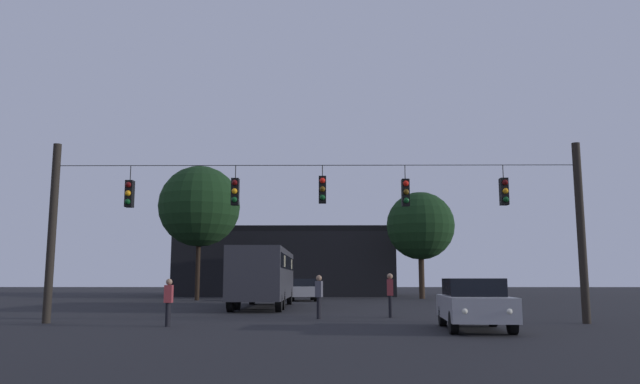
{
  "coord_description": "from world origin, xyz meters",
  "views": [
    {
      "loc": [
        0.34,
        -5.33,
        1.5
      ],
      "look_at": [
        0.14,
        17.5,
        4.84
      ],
      "focal_mm": 33.51,
      "sensor_mm": 36.0,
      "label": 1
    }
  ],
  "objects_px": {
    "city_bus": "(264,272)",
    "pedestrian_crossing_center": "(390,292)",
    "car_near_right": "(474,303)",
    "pedestrian_crossing_right": "(319,294)",
    "pedestrian_crossing_left": "(168,300)",
    "tree_behind_building": "(420,226)",
    "car_far_left": "(303,289)",
    "tree_left_silhouette": "(200,206)"
  },
  "relations": [
    {
      "from": "city_bus",
      "to": "pedestrian_crossing_center",
      "type": "distance_m",
      "value": 9.92
    },
    {
      "from": "city_bus",
      "to": "car_near_right",
      "type": "height_order",
      "value": "city_bus"
    },
    {
      "from": "pedestrian_crossing_right",
      "to": "pedestrian_crossing_left",
      "type": "bearing_deg",
      "value": -142.36
    },
    {
      "from": "city_bus",
      "to": "pedestrian_crossing_center",
      "type": "relative_size",
      "value": 6.37
    },
    {
      "from": "pedestrian_crossing_center",
      "to": "tree_behind_building",
      "type": "distance_m",
      "value": 23.54
    },
    {
      "from": "pedestrian_crossing_left",
      "to": "pedestrian_crossing_right",
      "type": "distance_m",
      "value": 6.07
    },
    {
      "from": "car_near_right",
      "to": "pedestrian_crossing_center",
      "type": "relative_size",
      "value": 2.58
    },
    {
      "from": "city_bus",
      "to": "tree_behind_building",
      "type": "height_order",
      "value": "tree_behind_building"
    },
    {
      "from": "car_far_left",
      "to": "pedestrian_crossing_left",
      "type": "distance_m",
      "value": 23.05
    },
    {
      "from": "tree_behind_building",
      "to": "pedestrian_crossing_left",
      "type": "bearing_deg",
      "value": -114.73
    },
    {
      "from": "pedestrian_crossing_center",
      "to": "city_bus",
      "type": "bearing_deg",
      "value": 126.12
    },
    {
      "from": "car_far_left",
      "to": "tree_behind_building",
      "type": "height_order",
      "value": "tree_behind_building"
    },
    {
      "from": "pedestrian_crossing_center",
      "to": "tree_left_silhouette",
      "type": "distance_m",
      "value": 22.97
    },
    {
      "from": "car_near_right",
      "to": "city_bus",
      "type": "bearing_deg",
      "value": 119.13
    },
    {
      "from": "city_bus",
      "to": "car_far_left",
      "type": "bearing_deg",
      "value": 80.75
    },
    {
      "from": "pedestrian_crossing_right",
      "to": "tree_left_silhouette",
      "type": "xyz_separation_m",
      "value": [
        -8.89,
        19.77,
        5.8
      ]
    },
    {
      "from": "tree_left_silhouette",
      "to": "tree_behind_building",
      "type": "distance_m",
      "value": 17.01
    },
    {
      "from": "car_far_left",
      "to": "tree_behind_building",
      "type": "relative_size",
      "value": 0.54
    },
    {
      "from": "city_bus",
      "to": "car_near_right",
      "type": "xyz_separation_m",
      "value": [
        7.7,
        -13.81,
        -1.07
      ]
    },
    {
      "from": "tree_left_silhouette",
      "to": "tree_behind_building",
      "type": "height_order",
      "value": "tree_left_silhouette"
    },
    {
      "from": "car_near_right",
      "to": "pedestrian_crossing_left",
      "type": "bearing_deg",
      "value": 172.38
    },
    {
      "from": "car_near_right",
      "to": "pedestrian_crossing_center",
      "type": "distance_m",
      "value": 6.13
    },
    {
      "from": "car_near_right",
      "to": "pedestrian_crossing_right",
      "type": "relative_size",
      "value": 2.7
    },
    {
      "from": "pedestrian_crossing_left",
      "to": "tree_behind_building",
      "type": "distance_m",
      "value": 30.24
    },
    {
      "from": "tree_left_silhouette",
      "to": "tree_behind_building",
      "type": "xyz_separation_m",
      "value": [
        16.58,
        3.65,
        -1.12
      ]
    },
    {
      "from": "car_near_right",
      "to": "pedestrian_crossing_left",
      "type": "height_order",
      "value": "car_near_right"
    },
    {
      "from": "car_far_left",
      "to": "city_bus",
      "type": "bearing_deg",
      "value": -99.25
    },
    {
      "from": "car_far_left",
      "to": "pedestrian_crossing_right",
      "type": "bearing_deg",
      "value": -85.99
    },
    {
      "from": "car_far_left",
      "to": "tree_left_silhouette",
      "type": "height_order",
      "value": "tree_left_silhouette"
    },
    {
      "from": "tree_left_silhouette",
      "to": "tree_behind_building",
      "type": "relative_size",
      "value": 1.17
    },
    {
      "from": "pedestrian_crossing_center",
      "to": "pedestrian_crossing_left",
      "type": "bearing_deg",
      "value": -149.11
    },
    {
      "from": "city_bus",
      "to": "tree_behind_building",
      "type": "bearing_deg",
      "value": 53.76
    },
    {
      "from": "city_bus",
      "to": "pedestrian_crossing_right",
      "type": "bearing_deg",
      "value": -71.21
    },
    {
      "from": "pedestrian_crossing_center",
      "to": "pedestrian_crossing_right",
      "type": "height_order",
      "value": "pedestrian_crossing_center"
    },
    {
      "from": "pedestrian_crossing_left",
      "to": "pedestrian_crossing_center",
      "type": "xyz_separation_m",
      "value": [
        7.62,
        4.56,
        0.14
      ]
    },
    {
      "from": "pedestrian_crossing_right",
      "to": "tree_left_silhouette",
      "type": "bearing_deg",
      "value": 114.21
    },
    {
      "from": "tree_left_silhouette",
      "to": "car_far_left",
      "type": "bearing_deg",
      "value": -5.2
    },
    {
      "from": "pedestrian_crossing_right",
      "to": "tree_left_silhouette",
      "type": "relative_size",
      "value": 0.17
    },
    {
      "from": "car_far_left",
      "to": "pedestrian_crossing_left",
      "type": "xyz_separation_m",
      "value": [
        -3.47,
        -22.79,
        0.05
      ]
    },
    {
      "from": "city_bus",
      "to": "car_near_right",
      "type": "distance_m",
      "value": 15.85
    },
    {
      "from": "car_far_left",
      "to": "pedestrian_crossing_right",
      "type": "xyz_separation_m",
      "value": [
        1.34,
        -19.08,
        0.14
      ]
    },
    {
      "from": "city_bus",
      "to": "car_far_left",
      "type": "distance_m",
      "value": 10.44
    }
  ]
}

